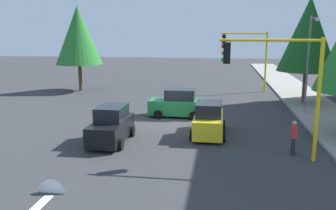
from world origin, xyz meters
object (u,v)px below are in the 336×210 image
at_px(tree_opposite_side, 78,35).
at_px(car_yellow, 209,120).
at_px(car_green, 178,104).
at_px(pedestrian_crossing, 294,137).
at_px(tree_roadside_mid, 309,35).
at_px(traffic_signal_far_left, 248,50).
at_px(traffic_signal_near_left, 279,74).
at_px(street_lamp_curbside, 310,55).
at_px(car_black, 111,126).

xyz_separation_m(tree_opposite_side, car_yellow, (14.45, 13.50, -4.65)).
relative_size(car_green, car_yellow, 0.99).
xyz_separation_m(tree_opposite_side, pedestrian_crossing, (17.19, 17.72, -4.64)).
bearing_deg(tree_opposite_side, tree_roadside_mid, 79.22).
xyz_separation_m(traffic_signal_far_left, pedestrian_crossing, (19.19, 0.99, -3.25)).
distance_m(traffic_signal_near_left, car_yellow, 5.72).
distance_m(traffic_signal_far_left, traffic_signal_near_left, 20.00).
bearing_deg(tree_opposite_side, traffic_signal_far_left, 96.82).
xyz_separation_m(tree_roadside_mid, tree_opposite_side, (-4.00, -21.00, -0.13)).
height_order(street_lamp_curbside, car_yellow, street_lamp_curbside).
distance_m(traffic_signal_far_left, street_lamp_curbside, 10.96).
distance_m(traffic_signal_near_left, tree_roadside_mid, 14.74).
bearing_deg(street_lamp_curbside, pedestrian_crossing, -15.76).
relative_size(car_black, pedestrian_crossing, 2.37).
bearing_deg(car_black, car_green, 156.03).
relative_size(traffic_signal_far_left, tree_roadside_mid, 0.68).
bearing_deg(car_green, car_yellow, 27.43).
relative_size(traffic_signal_near_left, pedestrian_crossing, 3.35).
bearing_deg(traffic_signal_near_left, traffic_signal_far_left, 179.91).
distance_m(traffic_signal_far_left, tree_opposite_side, 16.91).
xyz_separation_m(traffic_signal_near_left, pedestrian_crossing, (-0.81, 1.02, -3.12)).
distance_m(traffic_signal_near_left, car_black, 9.08).
bearing_deg(car_yellow, pedestrian_crossing, 57.01).
xyz_separation_m(traffic_signal_far_left, car_yellow, (16.45, -3.23, -3.26)).
height_order(tree_roadside_mid, car_black, tree_roadside_mid).
height_order(traffic_signal_far_left, tree_roadside_mid, tree_roadside_mid).
bearing_deg(traffic_signal_near_left, tree_opposite_side, -137.15).
bearing_deg(car_black, street_lamp_curbside, 124.18).
bearing_deg(street_lamp_curbside, traffic_signal_far_left, -161.53).
height_order(tree_roadside_mid, pedestrian_crossing, tree_roadside_mid).
xyz_separation_m(traffic_signal_far_left, street_lamp_curbside, (10.39, 3.47, 0.19)).
bearing_deg(tree_opposite_side, street_lamp_curbside, 67.45).
distance_m(car_green, pedestrian_crossing, 9.71).
xyz_separation_m(tree_roadside_mid, car_green, (6.00, -9.81, -4.79)).
bearing_deg(traffic_signal_far_left, tree_roadside_mid, 35.44).
xyz_separation_m(car_black, pedestrian_crossing, (0.73, 9.40, 0.01)).
bearing_deg(car_yellow, tree_roadside_mid, 144.32).
height_order(car_black, car_yellow, same).
bearing_deg(street_lamp_curbside, tree_opposite_side, -112.55).
xyz_separation_m(tree_roadside_mid, pedestrian_crossing, (13.19, -3.28, -4.77)).
bearing_deg(pedestrian_crossing, street_lamp_curbside, 164.24).
relative_size(street_lamp_curbside, tree_opposite_side, 0.83).
distance_m(tree_roadside_mid, car_yellow, 13.73).
relative_size(street_lamp_curbside, tree_roadside_mid, 0.81).
relative_size(traffic_signal_far_left, tree_opposite_side, 0.70).
relative_size(traffic_signal_far_left, car_green, 1.48).
bearing_deg(street_lamp_curbside, car_black, -55.82).
bearing_deg(tree_roadside_mid, traffic_signal_far_left, -144.56).
bearing_deg(pedestrian_crossing, traffic_signal_far_left, -177.06).
bearing_deg(tree_opposite_side, car_black, 26.79).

